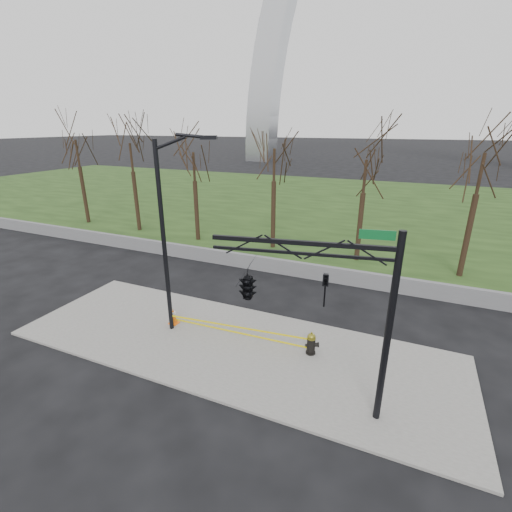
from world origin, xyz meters
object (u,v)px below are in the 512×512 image
at_px(traffic_cone, 174,316).
at_px(street_light, 168,227).
at_px(fire_hydrant, 311,344).
at_px(traffic_signal_mast, 274,286).

xyz_separation_m(traffic_cone, street_light, (0.36, -0.29, 4.22)).
bearing_deg(fire_hydrant, traffic_signal_mast, -121.46).
bearing_deg(fire_hydrant, traffic_cone, 160.26).
bearing_deg(traffic_signal_mast, traffic_cone, 143.85).
xyz_separation_m(street_light, traffic_signal_mast, (5.39, -2.42, -0.55)).
bearing_deg(street_light, traffic_signal_mast, -43.56).
height_order(fire_hydrant, traffic_signal_mast, traffic_signal_mast).
height_order(fire_hydrant, street_light, street_light).
bearing_deg(street_light, traffic_cone, 121.00).
bearing_deg(fire_hydrant, street_light, 163.25).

